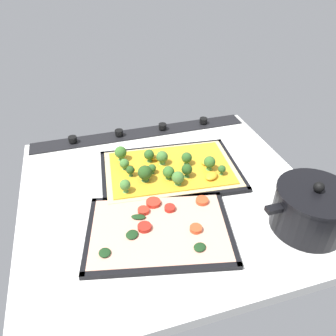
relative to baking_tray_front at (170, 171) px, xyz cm
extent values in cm
cube|color=silver|center=(3.17, 8.06, -1.86)|extent=(78.42, 73.15, 3.00)
cube|color=black|center=(3.17, -25.01, 0.04)|extent=(75.28, 7.00, 0.80)
cylinder|color=black|center=(-20.36, -25.01, 1.34)|extent=(2.80, 2.80, 1.80)
cylinder|color=black|center=(-4.67, -25.01, 1.34)|extent=(2.80, 2.80, 1.80)
cylinder|color=black|center=(11.01, -25.01, 1.34)|extent=(2.80, 2.80, 1.80)
cylinder|color=black|center=(26.69, -25.01, 1.34)|extent=(2.80, 2.80, 1.80)
cube|color=black|center=(0.00, 0.00, -0.11)|extent=(42.41, 30.42, 0.50)
cube|color=black|center=(-1.20, -12.74, 0.29)|extent=(40.02, 4.95, 1.30)
cube|color=black|center=(1.20, 12.74, 0.29)|extent=(40.02, 4.95, 1.30)
cube|color=black|center=(-19.35, 1.82, 0.29)|extent=(3.70, 26.78, 1.30)
cube|color=black|center=(19.35, -1.82, 0.29)|extent=(3.70, 26.78, 1.30)
cube|color=#D3B77F|center=(0.00, 0.00, 0.64)|extent=(39.80, 27.81, 1.00)
cube|color=gold|center=(0.00, 0.00, 1.34)|extent=(36.57, 25.10, 0.40)
cone|color=#4D8B3F|center=(5.85, 1.20, 1.96)|extent=(1.29, 1.29, 0.85)
sphere|color=#2D5B23|center=(5.85, 1.20, 3.26)|extent=(2.34, 2.34, 2.34)
cone|color=#5B9F46|center=(13.13, -8.03, 2.21)|extent=(2.00, 2.00, 1.34)
sphere|color=#386B28|center=(13.13, -8.03, 4.24)|extent=(3.63, 3.63, 3.63)
cone|color=#427635|center=(11.97, 0.65, 2.09)|extent=(1.30, 1.30, 1.09)
sphere|color=#264C1C|center=(11.97, 0.65, 3.52)|extent=(2.36, 2.36, 2.36)
cone|color=#68AD54|center=(14.61, 7.17, 2.14)|extent=(1.61, 1.61, 1.20)
sphere|color=#427533|center=(14.61, 7.17, 3.84)|extent=(2.93, 2.93, 2.93)
cone|color=#4D8B3F|center=(-5.06, -0.19, 2.13)|extent=(1.73, 1.73, 1.18)
sphere|color=#2D5B23|center=(-5.06, -0.19, 3.89)|extent=(3.14, 3.14, 3.14)
cone|color=#4D8B3F|center=(-12.93, 7.42, 2.07)|extent=(1.22, 1.22, 1.06)
sphere|color=#2D5B23|center=(-12.93, 7.42, 3.43)|extent=(2.22, 2.22, 2.22)
cone|color=#427635|center=(-3.11, 5.55, 2.23)|extent=(1.66, 1.66, 1.38)
sphere|color=#264C1C|center=(-3.11, 5.55, 4.06)|extent=(3.03, 3.03, 3.03)
cone|color=#68AD54|center=(12.96, -3.04, 1.96)|extent=(1.54, 1.54, 0.85)
sphere|color=#427533|center=(12.96, -3.04, 3.44)|extent=(2.80, 2.80, 2.80)
cone|color=#68AD54|center=(1.79, -2.49, 2.13)|extent=(1.91, 1.91, 1.18)
sphere|color=#427533|center=(1.79, -2.49, 4.02)|extent=(3.47, 3.47, 3.47)
cone|color=#4D8B3F|center=(5.20, -4.83, 2.17)|extent=(1.68, 1.68, 1.26)
sphere|color=#2D5B23|center=(5.20, -4.83, 3.94)|extent=(3.05, 3.05, 3.05)
cone|color=#68AD54|center=(0.31, 8.54, 2.02)|extent=(1.89, 1.89, 0.97)
sphere|color=#427533|center=(0.31, 8.54, 3.79)|extent=(3.43, 3.43, 3.43)
cone|color=#5B9F46|center=(2.02, 4.84, 2.01)|extent=(1.83, 1.83, 0.94)
sphere|color=#386B28|center=(2.02, 4.84, 3.73)|extent=(3.33, 3.33, 3.33)
cone|color=#5B9F46|center=(-10.51, 4.10, 2.19)|extent=(1.86, 1.86, 1.30)
sphere|color=#386B28|center=(-10.51, 4.10, 4.11)|extent=(3.38, 3.38, 3.38)
cone|color=#427635|center=(8.49, 3.94, 2.14)|extent=(2.19, 2.19, 1.21)
sphere|color=#264C1C|center=(8.49, 3.94, 4.24)|extent=(3.98, 3.98, 3.98)
ellipsoid|color=gold|center=(3.04, -5.59, 2.10)|extent=(4.25, 3.65, 1.30)
ellipsoid|color=gold|center=(11.27, -1.82, 1.90)|extent=(2.14, 2.69, 0.84)
ellipsoid|color=gold|center=(-11.01, 1.35, 2.07)|extent=(4.43, 4.29, 1.25)
ellipsoid|color=gold|center=(-9.59, 8.52, 2.18)|extent=(5.26, 4.94, 1.50)
cube|color=black|center=(9.46, 21.95, -0.11)|extent=(38.26, 30.63, 0.50)
cube|color=black|center=(7.05, 10.82, 0.29)|extent=(33.44, 8.36, 1.30)
cube|color=black|center=(11.87, 33.09, 0.29)|extent=(33.44, 8.36, 1.30)
cube|color=black|center=(-6.55, 25.42, 0.29)|extent=(6.25, 23.69, 1.30)
cube|color=black|center=(25.46, 18.49, 0.29)|extent=(6.25, 23.69, 1.30)
cube|color=#D89D84|center=(9.46, 21.95, 0.59)|extent=(35.41, 27.77, 0.90)
cylinder|color=red|center=(11.74, 15.63, 1.54)|extent=(2.84, 2.84, 1.00)
cylinder|color=red|center=(8.66, 13.49, 1.54)|extent=(3.69, 3.69, 1.00)
cylinder|color=#D14723|center=(-3.55, 16.35, 1.54)|extent=(3.25, 3.25, 1.00)
cylinder|color=#B22319|center=(12.77, 21.11, 1.54)|extent=(3.23, 3.23, 1.00)
cylinder|color=#D14723|center=(1.39, 25.01, 1.54)|extent=(2.91, 2.91, 1.00)
cylinder|color=#B22319|center=(5.21, 16.64, 1.54)|extent=(2.73, 2.73, 1.00)
ellipsoid|color=#193819|center=(13.38, 17.30, 1.44)|extent=(3.94, 2.86, 0.60)
ellipsoid|color=#193819|center=(22.69, 25.85, 1.44)|extent=(2.70, 2.81, 0.60)
ellipsoid|color=#193819|center=(2.48, 30.29, 1.44)|extent=(3.64, 3.44, 0.60)
ellipsoid|color=#193819|center=(16.00, 22.43, 1.44)|extent=(4.10, 4.07, 0.60)
cylinder|color=black|center=(-25.20, 30.01, 4.70)|extent=(17.33, 17.33, 10.13)
cylinder|color=black|center=(-25.20, 30.01, 10.16)|extent=(17.68, 17.68, 0.80)
sphere|color=black|center=(-25.20, 30.01, 11.76)|extent=(2.40, 2.40, 2.40)
cube|color=black|center=(-14.73, 30.01, 7.94)|extent=(3.60, 2.00, 1.20)
camera|label=1|loc=(22.54, 73.28, 57.08)|focal=34.48mm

